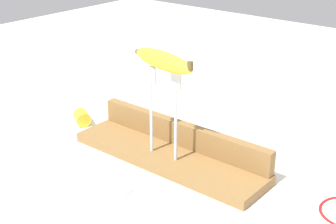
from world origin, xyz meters
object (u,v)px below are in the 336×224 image
(banana_chunk_far, at_px, (82,117))
(banana_raised_center, at_px, (163,61))
(fork_fallen_near, at_px, (107,185))
(fork_stand_center, at_px, (163,106))

(banana_chunk_far, bearing_deg, banana_raised_center, -5.77)
(fork_fallen_near, xyz_separation_m, banana_chunk_far, (-0.28, 0.18, 0.02))
(banana_raised_center, relative_size, fork_fallen_near, 1.14)
(fork_fallen_near, distance_m, banana_chunk_far, 0.33)
(fork_stand_center, relative_size, fork_fallen_near, 1.25)
(banana_raised_center, height_order, fork_fallen_near, banana_raised_center)
(fork_stand_center, distance_m, banana_chunk_far, 0.33)
(banana_chunk_far, bearing_deg, fork_stand_center, -5.77)
(fork_fallen_near, bearing_deg, fork_stand_center, 78.61)
(banana_raised_center, height_order, banana_chunk_far, banana_raised_center)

